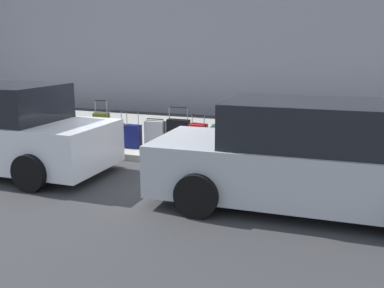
{
  "coord_description": "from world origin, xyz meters",
  "views": [
    {
      "loc": [
        -4.18,
        7.7,
        2.37
      ],
      "look_at": [
        -1.52,
        0.58,
        0.63
      ],
      "focal_mm": 39.91,
      "sensor_mm": 36.0,
      "label": 1
    }
  ],
  "objects_px": {
    "suitcase_navy_1": "(293,144)",
    "suitcase_maroon_9": "(116,135)",
    "bollard_post": "(41,124)",
    "suitcase_silver_7": "(155,134)",
    "suitcase_black_6": "(178,135)",
    "suitcase_maroon_2": "(267,141)",
    "suitcase_silver_0": "(319,150)",
    "suitcase_red_5": "(198,139)",
    "suitcase_olive_3": "(239,142)",
    "parked_car_white_1": "(3,131)",
    "suitcase_teal_4": "(219,141)",
    "fire_hydrant": "(67,125)",
    "parked_car_silver_0": "(307,159)",
    "suitcase_navy_8": "(133,136)",
    "suitcase_olive_10": "(102,128)",
    "parking_meter": "(372,122)"
  },
  "relations": [
    {
      "from": "suitcase_maroon_2",
      "to": "suitcase_red_5",
      "type": "height_order",
      "value": "suitcase_red_5"
    },
    {
      "from": "suitcase_black_6",
      "to": "bollard_post",
      "type": "height_order",
      "value": "suitcase_black_6"
    },
    {
      "from": "suitcase_maroon_9",
      "to": "bollard_post",
      "type": "xyz_separation_m",
      "value": [
        2.02,
        0.1,
        0.14
      ]
    },
    {
      "from": "suitcase_navy_1",
      "to": "suitcase_maroon_2",
      "type": "distance_m",
      "value": 0.53
    },
    {
      "from": "suitcase_black_6",
      "to": "suitcase_maroon_2",
      "type": "bearing_deg",
      "value": 179.91
    },
    {
      "from": "suitcase_black_6",
      "to": "suitcase_teal_4",
      "type": "bearing_deg",
      "value": 177.53
    },
    {
      "from": "suitcase_black_6",
      "to": "parking_meter",
      "type": "bearing_deg",
      "value": -177.46
    },
    {
      "from": "suitcase_olive_3",
      "to": "suitcase_black_6",
      "type": "distance_m",
      "value": 1.41
    },
    {
      "from": "suitcase_teal_4",
      "to": "suitcase_olive_10",
      "type": "distance_m",
      "value": 2.87
    },
    {
      "from": "suitcase_olive_3",
      "to": "suitcase_olive_10",
      "type": "bearing_deg",
      "value": -2.11
    },
    {
      "from": "suitcase_teal_4",
      "to": "suitcase_black_6",
      "type": "xyz_separation_m",
      "value": [
        0.94,
        -0.04,
        0.05
      ]
    },
    {
      "from": "suitcase_olive_3",
      "to": "parked_car_silver_0",
      "type": "height_order",
      "value": "parked_car_silver_0"
    },
    {
      "from": "suitcase_silver_0",
      "to": "suitcase_navy_1",
      "type": "bearing_deg",
      "value": -3.63
    },
    {
      "from": "suitcase_olive_10",
      "to": "suitcase_maroon_9",
      "type": "bearing_deg",
      "value": 164.97
    },
    {
      "from": "suitcase_silver_7",
      "to": "fire_hydrant",
      "type": "bearing_deg",
      "value": 1.98
    },
    {
      "from": "suitcase_navy_1",
      "to": "suitcase_maroon_9",
      "type": "relative_size",
      "value": 1.14
    },
    {
      "from": "suitcase_navy_1",
      "to": "suitcase_maroon_9",
      "type": "height_order",
      "value": "suitcase_navy_1"
    },
    {
      "from": "suitcase_black_6",
      "to": "suitcase_maroon_9",
      "type": "relative_size",
      "value": 1.17
    },
    {
      "from": "suitcase_black_6",
      "to": "parked_car_white_1",
      "type": "relative_size",
      "value": 0.22
    },
    {
      "from": "suitcase_silver_0",
      "to": "parked_car_silver_0",
      "type": "distance_m",
      "value": 2.15
    },
    {
      "from": "suitcase_teal_4",
      "to": "bollard_post",
      "type": "height_order",
      "value": "bollard_post"
    },
    {
      "from": "suitcase_red_5",
      "to": "parked_car_white_1",
      "type": "xyz_separation_m",
      "value": [
        3.28,
        2.04,
        0.32
      ]
    },
    {
      "from": "suitcase_black_6",
      "to": "bollard_post",
      "type": "xyz_separation_m",
      "value": [
        3.5,
        0.23,
        0.06
      ]
    },
    {
      "from": "suitcase_silver_0",
      "to": "suitcase_navy_8",
      "type": "height_order",
      "value": "suitcase_silver_0"
    },
    {
      "from": "suitcase_olive_10",
      "to": "parked_car_silver_0",
      "type": "xyz_separation_m",
      "value": [
        -4.87,
        2.15,
        0.25
      ]
    },
    {
      "from": "parked_car_silver_0",
      "to": "suitcase_olive_3",
      "type": "bearing_deg",
      "value": -52.82
    },
    {
      "from": "parked_car_silver_0",
      "to": "suitcase_teal_4",
      "type": "bearing_deg",
      "value": -46.67
    },
    {
      "from": "suitcase_navy_1",
      "to": "suitcase_black_6",
      "type": "bearing_deg",
      "value": -0.31
    },
    {
      "from": "suitcase_navy_1",
      "to": "parked_car_silver_0",
      "type": "relative_size",
      "value": 0.2
    },
    {
      "from": "suitcase_maroon_2",
      "to": "parking_meter",
      "type": "bearing_deg",
      "value": -174.85
    },
    {
      "from": "suitcase_maroon_9",
      "to": "suitcase_maroon_2",
      "type": "bearing_deg",
      "value": -177.83
    },
    {
      "from": "suitcase_olive_3",
      "to": "parked_car_silver_0",
      "type": "xyz_separation_m",
      "value": [
        -1.54,
        2.03,
        0.29
      ]
    },
    {
      "from": "parked_car_white_1",
      "to": "suitcase_silver_7",
      "type": "bearing_deg",
      "value": -135.64
    },
    {
      "from": "suitcase_silver_0",
      "to": "suitcase_olive_10",
      "type": "height_order",
      "value": "suitcase_olive_10"
    },
    {
      "from": "suitcase_teal_4",
      "to": "parking_meter",
      "type": "bearing_deg",
      "value": -175.87
    },
    {
      "from": "suitcase_olive_3",
      "to": "suitcase_silver_7",
      "type": "xyz_separation_m",
      "value": [
        1.96,
        -0.14,
        -0.01
      ]
    },
    {
      "from": "suitcase_black_6",
      "to": "suitcase_olive_10",
      "type": "bearing_deg",
      "value": 0.41
    },
    {
      "from": "suitcase_silver_0",
      "to": "suitcase_maroon_9",
      "type": "bearing_deg",
      "value": 1.12
    },
    {
      "from": "suitcase_maroon_2",
      "to": "fire_hydrant",
      "type": "bearing_deg",
      "value": 0.9
    },
    {
      "from": "suitcase_olive_10",
      "to": "parked_car_white_1",
      "type": "bearing_deg",
      "value": 68.51
    },
    {
      "from": "suitcase_teal_4",
      "to": "suitcase_red_5",
      "type": "bearing_deg",
      "value": 11.37
    },
    {
      "from": "suitcase_maroon_9",
      "to": "fire_hydrant",
      "type": "relative_size",
      "value": 1.12
    },
    {
      "from": "suitcase_navy_1",
      "to": "suitcase_maroon_9",
      "type": "bearing_deg",
      "value": 1.73
    },
    {
      "from": "suitcase_navy_8",
      "to": "parking_meter",
      "type": "bearing_deg",
      "value": -176.32
    },
    {
      "from": "suitcase_teal_4",
      "to": "suitcase_maroon_9",
      "type": "xyz_separation_m",
      "value": [
        2.42,
        0.09,
        -0.03
      ]
    },
    {
      "from": "suitcase_teal_4",
      "to": "suitcase_olive_10",
      "type": "relative_size",
      "value": 0.62
    },
    {
      "from": "bollard_post",
      "to": "suitcase_silver_7",
      "type": "bearing_deg",
      "value": -175.54
    },
    {
      "from": "suitcase_maroon_9",
      "to": "parking_meter",
      "type": "bearing_deg",
      "value": -176.75
    },
    {
      "from": "suitcase_maroon_2",
      "to": "suitcase_red_5",
      "type": "distance_m",
      "value": 1.44
    },
    {
      "from": "bollard_post",
      "to": "suitcase_olive_3",
      "type": "bearing_deg",
      "value": -178.93
    }
  ]
}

